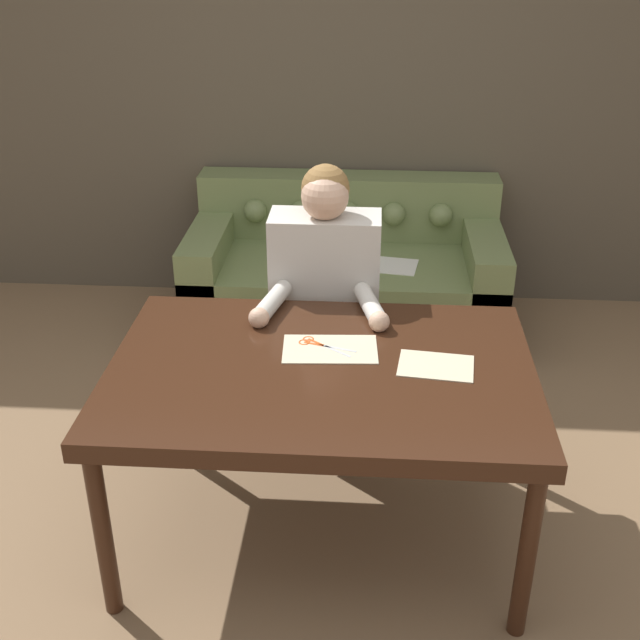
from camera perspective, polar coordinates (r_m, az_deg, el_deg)
The scene contains 8 objects.
ground_plane at distance 3.19m, azimuth -1.94°, elevation -15.21°, with size 16.00×16.00×0.00m, color #846647.
wall_back at distance 4.66m, azimuth 0.64°, elevation 16.74°, with size 8.00×0.06×2.60m.
dining_table at distance 2.83m, azimuth 0.08°, elevation -4.41°, with size 1.49×1.03×0.73m.
couch at distance 4.54m, azimuth 1.82°, elevation 3.08°, with size 1.71×0.88×0.80m.
person at distance 3.43m, azimuth 0.34°, elevation 0.96°, with size 0.54×0.57×1.25m.
pattern_paper_main at distance 2.90m, azimuth 0.72°, elevation -2.08°, with size 0.35×0.23×0.00m.
pattern_paper_offcut at distance 2.82m, azimuth 8.24°, elevation -3.24°, with size 0.28×0.21×0.00m.
scissors at distance 2.93m, azimuth -0.18°, elevation -1.74°, with size 0.22×0.15×0.01m.
Camera 1 is at (0.27, -2.34, 2.16)m, focal length 45.00 mm.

